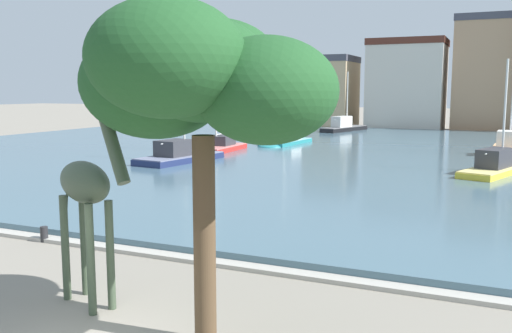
{
  "coord_description": "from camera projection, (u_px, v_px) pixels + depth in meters",
  "views": [
    {
      "loc": [
        7.03,
        -7.44,
        4.84
      ],
      "look_at": [
        -0.66,
        10.02,
        2.2
      ],
      "focal_mm": 38.73,
      "sensor_mm": 36.0,
      "label": 1
    }
  ],
  "objects": [
    {
      "name": "harbor_water",
      "position": [
        391.0,
        155.0,
        39.96
      ],
      "size": [
        77.54,
        53.64,
        0.31
      ],
      "primitive_type": "cube",
      "color": "#476675",
      "rests_on": "ground"
    },
    {
      "name": "quay_edge_coping",
      "position": [
        216.0,
        262.0,
        15.43
      ],
      "size": [
        77.54,
        0.5,
        0.12
      ],
      "primitive_type": "cube",
      "color": "#ADA89E",
      "rests_on": "ground"
    },
    {
      "name": "giraffe_statue",
      "position": [
        88.0,
        188.0,
        12.12
      ],
      "size": [
        2.93,
        1.62,
        5.32
      ],
      "color": "#3D4C38",
      "rests_on": "ground"
    },
    {
      "name": "sailboat_grey",
      "position": [
        286.0,
        132.0,
        58.22
      ],
      "size": [
        2.16,
        6.13,
        9.57
      ],
      "color": "#939399",
      "rests_on": "ground"
    },
    {
      "name": "sailboat_orange",
      "position": [
        509.0,
        150.0,
        38.99
      ],
      "size": [
        2.54,
        6.57,
        9.49
      ],
      "color": "orange",
      "rests_on": "ground"
    },
    {
      "name": "sailboat_navy",
      "position": [
        184.0,
        157.0,
        35.64
      ],
      "size": [
        3.27,
        7.61,
        7.14
      ],
      "color": "navy",
      "rests_on": "ground"
    },
    {
      "name": "sailboat_teal",
      "position": [
        284.0,
        142.0,
        46.72
      ],
      "size": [
        2.79,
        7.06,
        6.83
      ],
      "color": "teal",
      "rests_on": "ground"
    },
    {
      "name": "sailboat_black",
      "position": [
        346.0,
        128.0,
        62.25
      ],
      "size": [
        3.81,
        8.93,
        6.89
      ],
      "color": "black",
      "rests_on": "ground"
    },
    {
      "name": "sailboat_yellow",
      "position": [
        501.0,
        168.0,
        30.79
      ],
      "size": [
        4.31,
        8.42,
        6.55
      ],
      "color": "gold",
      "rests_on": "ground"
    },
    {
      "name": "sailboat_red",
      "position": [
        216.0,
        149.0,
        41.2
      ],
      "size": [
        2.48,
        6.26,
        9.21
      ],
      "color": "red",
      "rests_on": "ground"
    },
    {
      "name": "shade_tree",
      "position": [
        195.0,
        76.0,
        9.99
      ],
      "size": [
        5.22,
        4.53,
        6.33
      ],
      "color": "brown",
      "rests_on": "ground"
    },
    {
      "name": "mooring_bollard",
      "position": [
        44.0,
        234.0,
        17.74
      ],
      "size": [
        0.24,
        0.24,
        0.5
      ],
      "primitive_type": "cylinder",
      "color": "#232326",
      "rests_on": "ground"
    },
    {
      "name": "townhouse_tall_gabled",
      "position": [
        332.0,
        92.0,
        71.37
      ],
      "size": [
        5.62,
        7.82,
        9.17
      ],
      "color": "tan",
      "rests_on": "ground"
    },
    {
      "name": "townhouse_corner_house",
      "position": [
        407.0,
        85.0,
        68.16
      ],
      "size": [
        9.12,
        7.39,
        11.01
      ],
      "color": "beige",
      "rests_on": "ground"
    },
    {
      "name": "townhouse_end_terrace",
      "position": [
        487.0,
        74.0,
        64.65
      ],
      "size": [
        7.42,
        6.11,
        13.47
      ],
      "color": "tan",
      "rests_on": "ground"
    }
  ]
}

